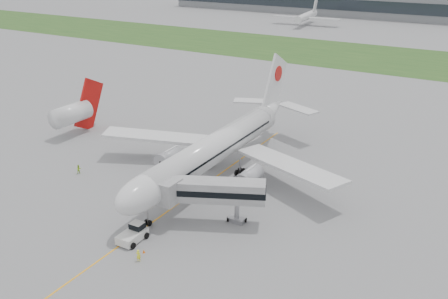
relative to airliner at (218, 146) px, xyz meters
The scene contains 14 objects.
ground 7.47m from the airliner, 90.00° to the right, with size 600.00×600.00×0.00m, color gray.
apron_markings 11.38m from the airliner, 90.00° to the right, with size 70.00×70.00×0.04m, color #F9A115, non-canonical shape.
grass_strip 115.27m from the airliner, 90.00° to the left, with size 600.00×50.00×0.02m, color #254D1C.
terminal_building 225.01m from the airliner, 90.00° to the left, with size 320.00×22.30×14.00m.
control_tower 244.38m from the airliner, 111.62° to the left, with size 12.00×12.00×56.00m, color slate, non-canonical shape.
airliner is the anchor object (origin of this frame).
pushback_tug 24.35m from the airliner, 88.28° to the right, with size 3.01×4.41×2.25m.
jet_bridge 16.45m from the airliner, 63.41° to the right, with size 14.44×9.90×7.02m.
safety_cone_left 24.81m from the airliner, 91.18° to the right, with size 0.42×0.42×0.58m, color orange.
safety_cone_right 26.59m from the airliner, 81.29° to the right, with size 0.37×0.37×0.51m, color orange.
ground_crew_near 28.30m from the airliner, 80.61° to the right, with size 0.62×0.41×1.71m, color #FFFD2A.
ground_crew_far 25.39m from the airliner, 151.26° to the right, with size 0.81×0.63×1.67m, color #9CD723.
neighbor_aircraft 37.62m from the airliner, behind, with size 4.18×14.69×12.06m.
distant_aircraft_left 184.81m from the airliner, 107.00° to the left, with size 34.17×30.15×13.07m, color silver, non-canonical shape.
Camera 1 is at (41.54, -63.83, 37.89)m, focal length 40.00 mm.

